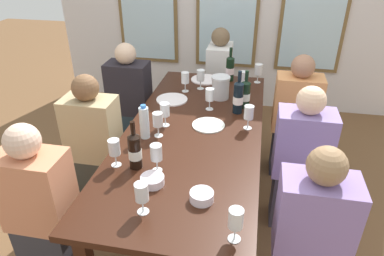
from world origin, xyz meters
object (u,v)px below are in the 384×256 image
wine_glass_0 (236,219)px  tasting_bowl_0 (202,196)px  wine_bottle_1 (135,150)px  wine_glass_6 (114,148)px  wine_glass_5 (142,193)px  wine_glass_2 (243,77)px  seated_person_4 (95,148)px  white_plate_0 (205,79)px  wine_glass_1 (158,120)px  water_bottle (144,122)px  wine_glass_8 (249,114)px  wine_glass_3 (201,76)px  wine_glass_10 (165,111)px  seated_person_0 (42,213)px  wine_bottle_3 (230,68)px  wine_glass_11 (210,96)px  wine_bottle_0 (245,94)px  seated_person_6 (219,82)px  white_plate_2 (172,99)px  seated_person_3 (294,120)px  wine_glass_9 (185,78)px  seated_person_2 (130,104)px  dining_table (194,138)px  wine_bottle_2 (238,97)px  seated_person_5 (300,163)px  white_plate_1 (208,125)px  seated_person_1 (309,242)px  wine_glass_4 (258,70)px  tasting_bowl_1 (152,180)px

wine_glass_0 → tasting_bowl_0: bearing=129.3°
wine_bottle_1 → wine_glass_6: size_ratio=1.74×
wine_glass_5 → wine_glass_2: bearing=77.1°
wine_bottle_1 → seated_person_4: seated_person_4 is taller
white_plate_0 → wine_glass_1: bearing=-97.9°
water_bottle → wine_glass_8: (0.67, 0.26, 0.00)m
wine_glass_3 → water_bottle: bearing=-104.0°
wine_glass_10 → seated_person_0: size_ratio=0.16×
wine_bottle_3 → wine_glass_11: wine_bottle_3 is taller
wine_bottle_0 → tasting_bowl_0: (-0.15, -1.15, -0.09)m
wine_glass_2 → wine_glass_5: size_ratio=1.00×
wine_bottle_1 → seated_person_6: size_ratio=0.27×
wine_glass_2 → wine_glass_8: (0.09, -0.67, -0.00)m
white_plate_0 → white_plate_2: size_ratio=1.04×
water_bottle → seated_person_3: (1.06, 0.86, -0.33)m
wine_glass_0 → wine_glass_9: 1.69m
wine_bottle_0 → wine_glass_2: bearing=97.5°
wine_glass_1 → wine_glass_9: 0.78m
wine_glass_9 → white_plate_2: bearing=-109.8°
white_plate_2 → wine_glass_9: wine_glass_9 is taller
wine_glass_2 → seated_person_2: seated_person_2 is taller
wine_glass_1 → wine_glass_2: size_ratio=1.00×
dining_table → wine_glass_5: bearing=-96.1°
white_plate_2 → wine_glass_11: size_ratio=1.48×
wine_bottle_2 → wine_glass_8: bearing=-68.7°
dining_table → wine_bottle_1: wine_bottle_1 is taller
wine_glass_2 → seated_person_5: 0.93m
white_plate_1 → wine_glass_6: 0.76m
wine_bottle_3 → seated_person_1: 1.80m
wine_bottle_0 → wine_glass_5: size_ratio=1.73×
wine_glass_1 → seated_person_5: size_ratio=0.16×
white_plate_2 → wine_glass_8: size_ratio=1.48×
dining_table → seated_person_1: (0.75, -0.69, -0.14)m
seated_person_2 → seated_person_6: 1.04m
white_plate_0 → wine_bottle_0: 0.65m
wine_glass_9 → seated_person_5: seated_person_5 is taller
dining_table → seated_person_3: seated_person_3 is taller
tasting_bowl_0 → wine_glass_8: (0.19, 0.81, 0.09)m
white_plate_0 → seated_person_6: size_ratio=0.24×
seated_person_5 → seated_person_1: bearing=-90.0°
white_plate_1 → seated_person_3: bearing=43.0°
wine_glass_11 → seated_person_5: size_ratio=0.16×
wine_glass_6 → seated_person_4: seated_person_4 is taller
tasting_bowl_0 → white_plate_1: bearing=96.2°
white_plate_2 → wine_glass_4: wine_glass_4 is taller
wine_bottle_1 → seated_person_2: bearing=112.2°
wine_glass_8 → wine_bottle_0: bearing=97.5°
seated_person_2 → tasting_bowl_1: bearing=-64.8°
wine_glass_9 → seated_person_4: 0.95m
wine_bottle_1 → seated_person_4: (-0.50, 0.46, -0.33)m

